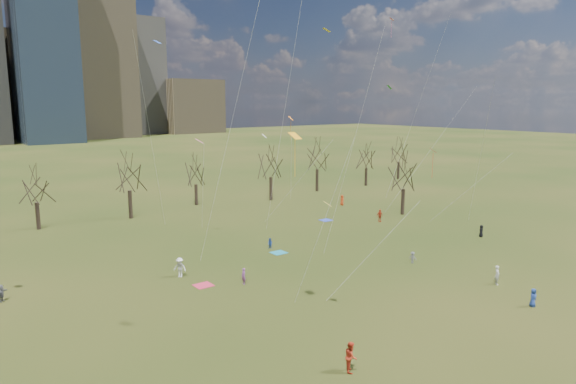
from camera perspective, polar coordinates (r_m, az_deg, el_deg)
ground at (r=47.90m, az=8.90°, el=-10.28°), size 500.00×500.00×0.00m
bare_tree_row at (r=76.18m, az=-11.67°, el=1.96°), size 113.04×29.80×9.50m
blanket_teal at (r=57.21m, az=-1.05°, el=-6.75°), size 1.60×1.50×0.03m
blanket_navy at (r=72.69m, az=4.23°, el=-3.14°), size 1.60×1.50×0.03m
blanket_crimson at (r=48.09m, az=-9.37°, el=-10.19°), size 1.60×1.50×0.03m
person_0 at (r=47.14m, az=25.58°, el=-10.53°), size 0.77×0.52×1.53m
person_1 at (r=51.17m, az=22.21°, el=-8.53°), size 0.76×0.77×1.79m
person_2 at (r=33.54m, az=7.01°, el=-17.69°), size 1.16×1.19×1.93m
person_3 at (r=55.08m, az=13.68°, el=-7.07°), size 0.65×0.88×1.21m
person_6 at (r=67.84m, az=20.68°, el=-4.08°), size 0.88×0.78×1.52m
person_7 at (r=47.75m, az=-4.96°, el=-9.30°), size 0.42×0.59×1.51m
person_8 at (r=58.60m, az=-2.00°, el=-5.74°), size 0.61×0.70×1.23m
person_9 at (r=50.43m, az=-11.93°, el=-8.19°), size 1.33×1.39×1.90m
person_10 at (r=72.59m, az=10.16°, el=-2.59°), size 1.08×0.59×1.75m
person_11 at (r=49.85m, az=-29.24°, el=-9.76°), size 1.11×1.38×1.47m
person_12 at (r=83.20m, az=6.02°, el=-0.91°), size 0.57×0.84×1.66m
kites_airborne at (r=58.63m, az=3.68°, el=6.73°), size 66.64×38.52×36.75m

